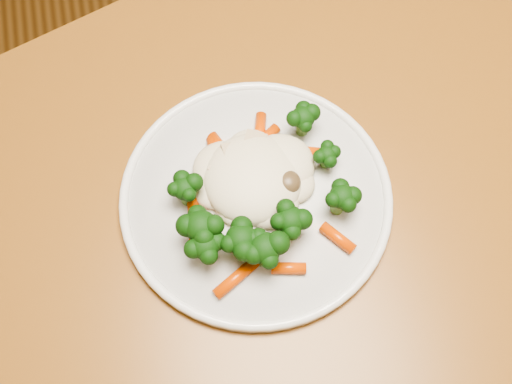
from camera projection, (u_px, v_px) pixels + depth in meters
dining_table at (246, 279)px, 0.76m from camera, size 1.27×1.05×0.75m
plate at (256, 198)px, 0.68m from camera, size 0.29×0.29×0.01m
meal at (253, 196)px, 0.65m from camera, size 0.19×0.20×0.05m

